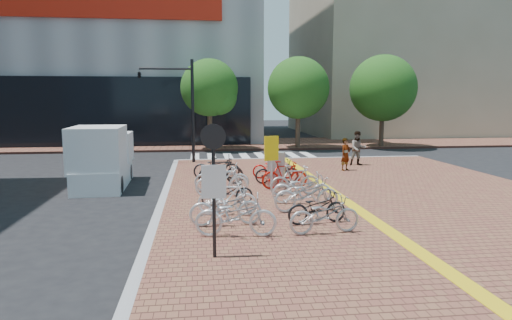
{
  "coord_description": "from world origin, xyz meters",
  "views": [
    {
      "loc": [
        -2.77,
        -13.13,
        3.49
      ],
      "look_at": [
        -0.73,
        2.95,
        1.3
      ],
      "focal_mm": 32.0,
      "sensor_mm": 36.0,
      "label": 1
    }
  ],
  "objects": [
    {
      "name": "yellow_sign",
      "position": [
        -0.19,
        2.78,
        1.55
      ],
      "size": [
        0.54,
        0.22,
        2.02
      ],
      "color": "#B7B7BC",
      "rests_on": "sidewalk"
    },
    {
      "name": "bike_13",
      "position": [
        0.38,
        3.3,
        0.68
      ],
      "size": [
        1.78,
        0.62,
        1.05
      ],
      "primitive_type": "imported",
      "rotation": [
        0.0,
        0.0,
        1.64
      ],
      "color": "#B4180C",
      "rests_on": "sidewalk"
    },
    {
      "name": "traffic_light_pole",
      "position": [
        -4.28,
        11.02,
        3.84
      ],
      "size": [
        2.87,
        1.11,
        5.34
      ],
      "color": "black",
      "rests_on": "sidewalk"
    },
    {
      "name": "bike_12",
      "position": [
        0.52,
        2.09,
        0.69
      ],
      "size": [
        1.83,
        0.68,
        1.07
      ],
      "primitive_type": "imported",
      "rotation": [
        0.0,
        0.0,
        1.67
      ],
      "color": "#AEAEB3",
      "rests_on": "sidewalk"
    },
    {
      "name": "far_sidewalk",
      "position": [
        0.0,
        21.0,
        0.07
      ],
      "size": [
        70.0,
        8.0,
        0.15
      ],
      "primitive_type": "cube",
      "color": "brown",
      "rests_on": "ground"
    },
    {
      "name": "street_trees",
      "position": [
        5.04,
        17.45,
        4.1
      ],
      "size": [
        16.2,
        4.6,
        6.35
      ],
      "color": "#38281E",
      "rests_on": "far_sidewalk"
    },
    {
      "name": "box_truck",
      "position": [
        -6.54,
        5.35,
        1.15
      ],
      "size": [
        1.95,
        4.27,
        2.44
      ],
      "color": "silver",
      "rests_on": "ground"
    },
    {
      "name": "bike_15",
      "position": [
        0.33,
        5.54,
        0.61
      ],
      "size": [
        1.8,
        0.82,
        0.91
      ],
      "primitive_type": "imported",
      "rotation": [
        0.0,
        0.0,
        1.44
      ],
      "color": "#BB110D",
      "rests_on": "sidewalk"
    },
    {
      "name": "bike_14",
      "position": [
        0.3,
        4.46,
        0.62
      ],
      "size": [
        1.83,
        0.78,
        0.94
      ],
      "primitive_type": "imported",
      "rotation": [
        0.0,
        0.0,
        1.66
      ],
      "color": "black",
      "rests_on": "sidewalk"
    },
    {
      "name": "bike_10",
      "position": [
        0.39,
        -0.15,
        0.68
      ],
      "size": [
        2.07,
        0.91,
        1.05
      ],
      "primitive_type": "imported",
      "rotation": [
        0.0,
        0.0,
        1.68
      ],
      "color": "silver",
      "rests_on": "sidewalk"
    },
    {
      "name": "bike_9",
      "position": [
        0.36,
        -1.47,
        0.59
      ],
      "size": [
        1.74,
        0.84,
        0.88
      ],
      "primitive_type": "imported",
      "rotation": [
        0.0,
        0.0,
        1.73
      ],
      "color": "black",
      "rests_on": "sidewalk"
    },
    {
      "name": "notice_sign",
      "position": [
        -2.47,
        -3.8,
        1.94
      ],
      "size": [
        0.52,
        0.11,
        2.83
      ],
      "color": "black",
      "rests_on": "sidewalk"
    },
    {
      "name": "tactile_strip",
      "position": [
        2.0,
        -5.0,
        0.16
      ],
      "size": [
        0.4,
        34.0,
        0.01
      ],
      "primitive_type": "cube",
      "color": "gold",
      "rests_on": "sidewalk"
    },
    {
      "name": "sidewalk",
      "position": [
        3.0,
        -5.0,
        0.07
      ],
      "size": [
        14.0,
        34.0,
        0.15
      ],
      "primitive_type": "cube",
      "color": "brown",
      "rests_on": "ground"
    },
    {
      "name": "bike_1",
      "position": [
        -2.09,
        -1.37,
        0.65
      ],
      "size": [
        1.95,
        0.75,
        1.01
      ],
      "primitive_type": "imported",
      "rotation": [
        0.0,
        0.0,
        1.61
      ],
      "color": "silver",
      "rests_on": "sidewalk"
    },
    {
      "name": "building_beige",
      "position": [
        18.0,
        32.0,
        9.0
      ],
      "size": [
        20.0,
        18.0,
        18.0
      ],
      "primitive_type": "cube",
      "color": "gray",
      "rests_on": "ground"
    },
    {
      "name": "bike_7",
      "position": [
        -2.04,
        5.72,
        0.66
      ],
      "size": [
        1.96,
        0.78,
        1.01
      ],
      "primitive_type": "imported",
      "rotation": [
        0.0,
        0.0,
        1.52
      ],
      "color": "black",
      "rests_on": "sidewalk"
    },
    {
      "name": "pedestrian_b",
      "position": [
        5.18,
        8.81,
        1.01
      ],
      "size": [
        0.87,
        0.69,
        1.71
      ],
      "primitive_type": "imported",
      "rotation": [
        0.0,
        0.0,
        -0.06
      ],
      "color": "#484F5B",
      "rests_on": "sidewalk"
    },
    {
      "name": "bike_8",
      "position": [
        0.3,
        -2.4,
        0.63
      ],
      "size": [
        1.88,
        0.82,
        0.96
      ],
      "primitive_type": "imported",
      "rotation": [
        0.0,
        0.0,
        1.68
      ],
      "color": "#A9A8AD",
      "rests_on": "sidewalk"
    },
    {
      "name": "utility_box",
      "position": [
        0.15,
        3.77,
        0.81
      ],
      "size": [
        0.72,
        0.62,
        1.33
      ],
      "primitive_type": "cube",
      "rotation": [
        0.0,
        0.0,
        -0.33
      ],
      "color": "#A5A6AA",
      "rests_on": "sidewalk"
    },
    {
      "name": "bike_2",
      "position": [
        -1.98,
        -0.33,
        0.67
      ],
      "size": [
        1.78,
        0.79,
        1.04
      ],
      "primitive_type": "imported",
      "rotation": [
        0.0,
        0.0,
        1.39
      ],
      "color": "white",
      "rests_on": "sidewalk"
    },
    {
      "name": "kerb_west",
      "position": [
        -4.0,
        -5.0,
        0.08
      ],
      "size": [
        0.25,
        34.0,
        0.15
      ],
      "primitive_type": "cube",
      "color": "gray",
      "rests_on": "ground"
    },
    {
      "name": "bike_6",
      "position": [
        -1.92,
        4.49,
        0.68
      ],
      "size": [
        1.81,
        0.67,
        1.07
      ],
      "primitive_type": "imported",
      "rotation": [
        0.0,
        0.0,
        1.67
      ],
      "color": "black",
      "rests_on": "sidewalk"
    },
    {
      "name": "pedestrian_a",
      "position": [
        4.03,
        7.28,
        0.91
      ],
      "size": [
        0.66,
        0.6,
        1.51
      ],
      "primitive_type": "imported",
      "rotation": [
        0.0,
        0.0,
        0.56
      ],
      "color": "gray",
      "rests_on": "sidewalk"
    },
    {
      "name": "crosswalk",
      "position": [
        0.5,
        14.0,
        0.01
      ],
      "size": [
        7.5,
        4.0,
        0.01
      ],
      "color": "silver",
      "rests_on": "ground"
    },
    {
      "name": "bike_5",
      "position": [
        -1.96,
        3.08,
        0.67
      ],
      "size": [
        2.06,
        0.98,
        1.04
      ],
      "primitive_type": "imported",
      "rotation": [
        0.0,
        0.0,
        1.42
      ],
      "color": "silver",
      "rests_on": "sidewalk"
    },
    {
      "name": "bike_4",
      "position": [
        -2.0,
        2.16,
        0.7
      ],
      "size": [
        1.86,
        0.68,
        1.09
      ],
      "primitive_type": "imported",
      "rotation": [
        0.0,
        0.0,
        1.66
      ],
      "color": "white",
      "rests_on": "sidewalk"
    },
    {
      "name": "ground",
      "position": [
        0.0,
        0.0,
        0.0
      ],
      "size": [
        120.0,
        120.0,
        0.0
      ],
      "primitive_type": "plane",
      "color": "black",
      "rests_on": "ground"
    },
    {
      "name": "bike_11",
      "position": [
        0.48,
        0.87,
        0.65
      ],
      "size": [
        1.97,
        0.86,
        1.0
      ],
      "primitive_type": "imported",
      "rotation": [
        0.0,
        0.0,
        1.46
      ],
      "color": "silver",
      "rests_on": "sidewalk"
    },
    {
      "name": "bike_3",
      "position": [
        -1.91,
        0.89,
        0.58
      ],
      "size": [
        1.72,
        0.81,
        0.87
      ],
      "primitive_type": "imported",
      "rotation": [
        0.0,
        0.0,
        1.72
      ],
      "color": "black",
      "rests_on": "sidewalk"
    },
    {
      "name": "bike_0",
      "position": [
        -1.9,
        -2.37,
        0.67
      ],
      "size": [
        2.06,
        0.93,
        1.04
      ],
      "primitive_type": "imported",
      "rotation": [
        0.0,
        0.0,
        1.45
      ],
      "color": "silver",
      "rests_on": "sidewalk"
    },
    {
      "name": "kerb_north",
      "position": [
        3.0,
        12.0,
        0.08
      ],
      "size": [
        14.0,
        0.25,
        0.15
      ],
      "primitive_type": "cube",
      "color": "gray",
      "rests_on": "ground"
    }
  ]
}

